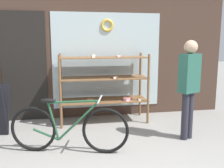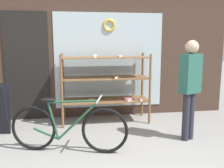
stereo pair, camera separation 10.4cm
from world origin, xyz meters
TOP-DOWN VIEW (x-y plane):
  - storefront_facade at (-0.04, 2.63)m, footprint 5.41×0.13m
  - display_case at (0.08, 2.20)m, footprint 1.65×0.57m
  - bicycle at (-0.61, 0.93)m, footprint 1.62×0.56m
  - pedestrian at (1.24, 1.10)m, footprint 0.37×0.29m

SIDE VIEW (x-z plane):
  - bicycle at x=-0.61m, z-range -0.04..0.74m
  - display_case at x=0.08m, z-range 0.15..1.46m
  - pedestrian at x=1.24m, z-range 0.13..1.69m
  - storefront_facade at x=-0.04m, z-range -0.05..3.59m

